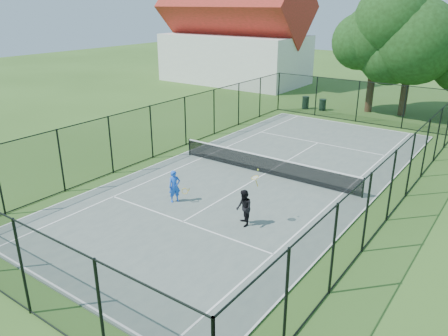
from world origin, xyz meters
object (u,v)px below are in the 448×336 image
Objects in this scene: trash_bin_left at (305,103)px; trash_bin_right at (322,105)px; player_blue at (175,186)px; player_black at (244,208)px; tennis_net at (266,164)px.

trash_bin_left is 1.12× the size of trash_bin_right.
player_black reaches higher than player_blue.
tennis_net is 5.63m from player_black.
trash_bin_right is 20.20m from player_blue.
tennis_net is at bearing -76.85° from trash_bin_right.
player_blue is at bearing -80.44° from trash_bin_left.
trash_bin_right is 20.93m from player_black.
trash_bin_left is 20.08m from player_blue.
player_blue reaches higher than trash_bin_left.
player_black is (3.63, -0.06, 0.03)m from player_blue.
trash_bin_left is at bearing 99.56° from player_blue.
trash_bin_left is 0.46× the size of player_black.
player_black is at bearing -70.69° from trash_bin_left.
trash_bin_left reaches higher than trash_bin_right.
trash_bin_left is at bearing 109.31° from player_black.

